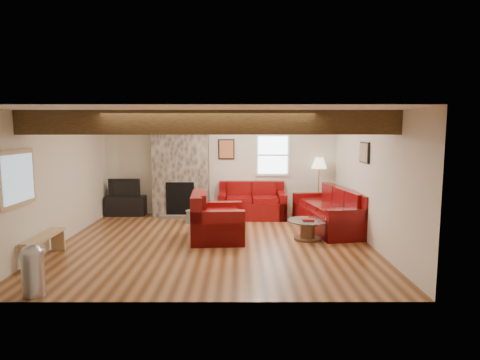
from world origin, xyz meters
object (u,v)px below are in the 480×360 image
object	(u,v)px
armchair_red	(218,217)
coffee_table	(308,230)
sofa_three	(329,209)
floor_lamp	(319,166)
loveseat	(252,200)
tv_cabinet	(126,206)
television	(125,187)

from	to	relation	value
armchair_red	coffee_table	xyz separation A→B (m)	(1.81, 0.01, -0.27)
armchair_red	sofa_three	bearing A→B (deg)	-73.15
floor_lamp	sofa_three	bearing A→B (deg)	-90.81
loveseat	coffee_table	size ratio (longest dim) A/B	2.06
loveseat	coffee_table	xyz separation A→B (m)	(1.06, -2.02, -0.24)
sofa_three	armchair_red	world-z (taller)	armchair_red
loveseat	floor_lamp	bearing A→B (deg)	6.21
sofa_three	loveseat	world-z (taller)	sofa_three
sofa_three	armchair_red	bearing A→B (deg)	-79.41
armchair_red	tv_cabinet	bearing A→B (deg)	43.71
tv_cabinet	television	size ratio (longest dim) A/B	1.25
sofa_three	tv_cabinet	xyz separation A→B (m)	(-4.93, 1.42, -0.20)
television	floor_lamp	world-z (taller)	floor_lamp
armchair_red	tv_cabinet	distance (m)	3.42
sofa_three	coffee_table	bearing A→B (deg)	-44.56
coffee_table	tv_cabinet	distance (m)	4.89
sofa_three	floor_lamp	bearing A→B (deg)	169.52
floor_lamp	television	bearing A→B (deg)	178.65
tv_cabinet	armchair_red	bearing A→B (deg)	-42.89
coffee_table	tv_cabinet	world-z (taller)	tv_cabinet
sofa_three	coffee_table	world-z (taller)	sofa_three
sofa_three	loveseat	size ratio (longest dim) A/B	1.39
armchair_red	tv_cabinet	world-z (taller)	armchair_red
coffee_table	television	distance (m)	4.92
loveseat	armchair_red	distance (m)	2.16
television	loveseat	bearing A→B (deg)	-5.27
television	floor_lamp	distance (m)	4.98
loveseat	television	bearing A→B (deg)	174.77
armchair_red	coffee_table	size ratio (longest dim) A/B	1.44
armchair_red	floor_lamp	distance (m)	3.39
coffee_table	tv_cabinet	xyz separation A→B (m)	(-4.31, 2.32, 0.05)
sofa_three	coffee_table	distance (m)	1.12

